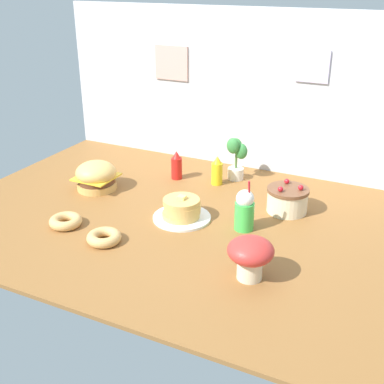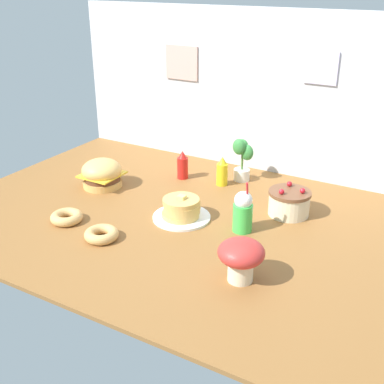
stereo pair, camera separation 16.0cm
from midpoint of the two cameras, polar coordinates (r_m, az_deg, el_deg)
ground_plane at (r=2.59m, az=-3.63°, el=-3.08°), size 2.43×1.71×0.02m
back_wall at (r=3.15m, az=3.86°, el=11.66°), size 2.43×0.04×0.99m
burger at (r=2.95m, az=-12.53°, el=1.79°), size 0.23×0.23×0.17m
pancake_stack at (r=2.54m, az=-3.00°, el=-2.15°), size 0.30×0.30×0.13m
layer_cake at (r=2.65m, az=9.25°, el=-0.90°), size 0.22×0.22×0.16m
ketchup_bottle at (r=3.03m, az=-3.31°, el=3.00°), size 0.07×0.07×0.18m
mustard_bottle at (r=2.95m, az=1.35°, el=2.39°), size 0.07×0.07×0.18m
cream_soda_cup at (r=2.43m, az=4.20°, el=-2.12°), size 0.10×0.10×0.27m
donut_pink_glaze at (r=2.59m, az=-16.12°, el=-3.26°), size 0.16×0.16×0.05m
donut_chocolate at (r=2.39m, az=-12.03°, el=-5.15°), size 0.16×0.16×0.05m
potted_plant at (r=3.00m, az=3.61°, el=4.05°), size 0.13×0.11×0.27m
mushroom_stool at (r=2.04m, az=4.51°, el=-7.21°), size 0.19×0.19×0.19m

